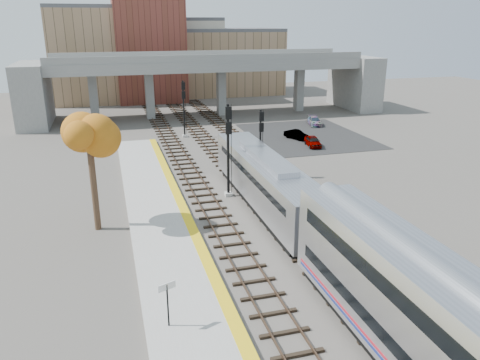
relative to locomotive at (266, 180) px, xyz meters
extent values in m
plane|color=#47423D|center=(-1.00, -6.23, -2.28)|extent=(160.00, 160.00, 0.00)
cube|color=#9E9E99|center=(-8.25, -6.23, -2.10)|extent=(4.50, 60.00, 0.35)
cube|color=yellow|center=(-6.35, -6.23, -1.92)|extent=(0.70, 60.00, 0.01)
cube|color=black|center=(-4.20, 6.27, -2.21)|extent=(2.50, 95.00, 0.14)
cube|color=brown|center=(-4.92, 6.27, -2.10)|extent=(0.07, 95.00, 0.14)
cube|color=brown|center=(-3.48, 6.27, -2.10)|extent=(0.07, 95.00, 0.14)
cube|color=black|center=(0.00, 6.27, -2.21)|extent=(2.50, 95.00, 0.14)
cube|color=brown|center=(-0.72, 6.27, -2.10)|extent=(0.07, 95.00, 0.14)
cube|color=brown|center=(0.72, 6.27, -2.10)|extent=(0.07, 95.00, 0.14)
cube|color=black|center=(4.00, 6.27, -2.21)|extent=(2.50, 95.00, 0.14)
cube|color=brown|center=(3.28, 6.27, -2.10)|extent=(0.07, 95.00, 0.14)
cube|color=brown|center=(4.72, 6.27, -2.10)|extent=(0.07, 95.00, 0.14)
cube|color=slate|center=(4.00, 38.77, 5.47)|extent=(46.00, 10.00, 1.50)
cube|color=slate|center=(4.00, 33.97, 6.72)|extent=(46.00, 0.20, 1.00)
cube|color=slate|center=(4.00, 43.57, 6.72)|extent=(46.00, 0.20, 1.00)
cube|color=slate|center=(-13.00, 38.77, 1.22)|extent=(1.20, 1.60, 7.00)
cube|color=slate|center=(-5.00, 38.77, 1.22)|extent=(1.20, 1.60, 7.00)
cube|color=slate|center=(6.00, 38.77, 1.22)|extent=(1.20, 1.60, 7.00)
cube|color=slate|center=(19.00, 38.77, 1.22)|extent=(1.20, 1.60, 7.00)
cube|color=slate|center=(-21.00, 38.77, 1.97)|extent=(4.00, 12.00, 8.50)
cube|color=slate|center=(29.00, 38.77, 1.97)|extent=(4.00, 12.00, 8.50)
cube|color=#9E7C5B|center=(-11.00, 58.77, 5.72)|extent=(18.00, 14.00, 16.00)
cube|color=#4C4C4F|center=(-11.00, 58.77, 14.02)|extent=(18.00, 14.00, 0.60)
cube|color=beige|center=(3.00, 63.77, 4.72)|extent=(16.00, 16.00, 14.00)
cube|color=#4C4C4F|center=(3.00, 63.77, 12.02)|extent=(16.00, 16.00, 0.60)
cube|color=brown|center=(-3.00, 55.77, 7.72)|extent=(12.00, 10.00, 20.00)
cube|color=#9E7C5B|center=(13.00, 61.77, 3.72)|extent=(20.00, 14.00, 12.00)
cube|color=#4C4C4F|center=(13.00, 61.77, 10.02)|extent=(20.00, 14.00, 0.60)
cube|color=black|center=(13.00, 21.77, -2.26)|extent=(14.00, 18.00, 0.04)
cube|color=#A8AAB2|center=(0.00, -0.01, 0.07)|extent=(3.00, 19.00, 3.20)
cube|color=black|center=(0.00, 9.51, 0.67)|extent=(2.20, 0.06, 1.10)
cube|color=black|center=(0.00, -0.01, 0.67)|extent=(3.02, 16.15, 0.50)
cube|color=black|center=(0.00, -0.01, -1.78)|extent=(2.70, 17.10, 0.50)
cube|color=#A8AAB2|center=(0.00, -0.01, 1.87)|extent=(1.60, 9.50, 0.40)
cube|color=#9E9E99|center=(-2.10, 3.40, -2.13)|extent=(0.60, 0.60, 0.30)
cylinder|color=black|center=(-2.10, 3.40, 1.59)|extent=(0.22, 0.22, 7.73)
cube|color=black|center=(-2.10, 3.15, 4.79)|extent=(0.50, 0.18, 0.99)
cube|color=black|center=(-2.10, 3.15, 3.58)|extent=(0.50, 0.18, 0.99)
cube|color=#9E9E99|center=(2.00, 7.41, -2.13)|extent=(0.60, 0.60, 0.30)
cylinder|color=black|center=(2.00, 7.41, 0.91)|extent=(0.18, 0.18, 6.37)
cube|color=black|center=(2.00, 7.16, 3.55)|extent=(0.41, 0.18, 0.82)
cube|color=black|center=(2.00, 7.16, 2.55)|extent=(0.41, 0.18, 0.82)
cube|color=#9E9E99|center=(-2.10, 25.32, -2.13)|extent=(0.60, 0.60, 0.30)
cylinder|color=black|center=(-2.10, 25.32, 1.25)|extent=(0.20, 0.20, 7.06)
cube|color=black|center=(-2.10, 25.07, 4.17)|extent=(0.45, 0.18, 0.91)
cube|color=black|center=(-2.10, 25.07, 3.07)|extent=(0.45, 0.18, 0.91)
cylinder|color=black|center=(-9.39, -13.44, -0.83)|extent=(0.08, 0.08, 2.20)
cube|color=white|center=(-9.39, -13.44, 0.17)|extent=(0.85, 0.38, 0.35)
cylinder|color=#382619|center=(-12.63, -0.48, 0.83)|extent=(0.44, 0.44, 6.21)
ellipsoid|color=#BE6A19|center=(-12.63, -0.48, 4.37)|extent=(3.60, 3.60, 4.43)
imported|color=#99999E|center=(11.50, 16.43, -1.64)|extent=(1.97, 3.72, 1.20)
imported|color=#99999E|center=(11.03, 20.30, -1.68)|extent=(2.45, 3.55, 1.11)
imported|color=#99999E|center=(16.65, 27.24, -1.67)|extent=(2.43, 4.20, 1.14)
camera|label=1|loc=(-11.29, -32.27, 11.65)|focal=35.00mm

